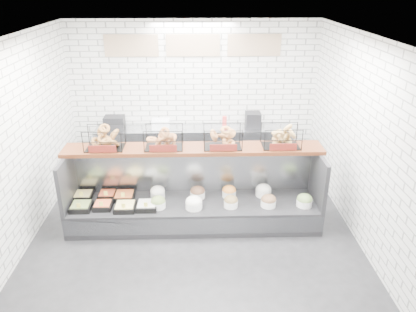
{
  "coord_description": "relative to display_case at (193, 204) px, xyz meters",
  "views": [
    {
      "loc": [
        0.06,
        -5.38,
        3.71
      ],
      "look_at": [
        0.23,
        0.45,
        1.14
      ],
      "focal_mm": 35.0,
      "sensor_mm": 36.0,
      "label": 1
    }
  ],
  "objects": [
    {
      "name": "display_case",
      "position": [
        0.0,
        0.0,
        0.0
      ],
      "size": [
        4.0,
        0.9,
        1.2
      ],
      "color": "black",
      "rests_on": "ground"
    },
    {
      "name": "bagel_shelf",
      "position": [
        0.02,
        0.18,
        1.05
      ],
      "size": [
        4.1,
        0.5,
        0.4
      ],
      "color": "#3D1A0D",
      "rests_on": "display_case"
    },
    {
      "name": "ground",
      "position": [
        0.01,
        -0.34,
        -0.33
      ],
      "size": [
        5.5,
        5.5,
        0.0
      ],
      "primitive_type": "plane",
      "color": "black",
      "rests_on": "ground"
    },
    {
      "name": "prep_counter",
      "position": [
        0.0,
        2.09,
        0.14
      ],
      "size": [
        4.0,
        0.6,
        1.2
      ],
      "color": "#93969B",
      "rests_on": "ground"
    },
    {
      "name": "room_shell",
      "position": [
        0.01,
        0.26,
        1.73
      ],
      "size": [
        5.02,
        5.51,
        3.01
      ],
      "color": "white",
      "rests_on": "ground"
    }
  ]
}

